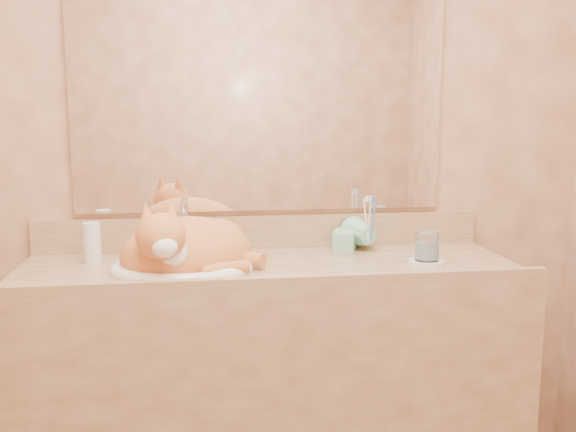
{
  "coord_description": "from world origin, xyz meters",
  "views": [
    {
      "loc": [
        -0.22,
        -1.28,
        1.34
      ],
      "look_at": [
        0.06,
        0.7,
        1.01
      ],
      "focal_mm": 40.0,
      "sensor_mm": 36.0,
      "label": 1
    }
  ],
  "objects": [
    {
      "name": "cat",
      "position": [
        -0.27,
        0.71,
        0.92
      ],
      "size": [
        0.53,
        0.48,
        0.23
      ],
      "primitive_type": null,
      "rotation": [
        0.0,
        0.0,
        0.37
      ],
      "color": "#C2632C",
      "rests_on": "sink_basin"
    },
    {
      "name": "wall_back",
      "position": [
        0.0,
        1.0,
        1.25
      ],
      "size": [
        2.4,
        0.02,
        2.5
      ],
      "primitive_type": "cube",
      "color": "#966244",
      "rests_on": "ground"
    },
    {
      "name": "toothbrush_cup",
      "position": [
        0.37,
        0.87,
        0.9
      ],
      "size": [
        0.15,
        0.15,
        0.11
      ],
      "primitive_type": "imported",
      "rotation": [
        0.0,
        0.0,
        0.37
      ],
      "color": "#78C09A",
      "rests_on": "vanity_counter"
    },
    {
      "name": "mirror",
      "position": [
        0.0,
        0.99,
        1.39
      ],
      "size": [
        1.3,
        0.02,
        0.8
      ],
      "primitive_type": "cube",
      "color": "white",
      "rests_on": "wall_back"
    },
    {
      "name": "lotion_bottle",
      "position": [
        -0.57,
        0.84,
        0.92
      ],
      "size": [
        0.06,
        0.06,
        0.13
      ],
      "primitive_type": "cylinder",
      "color": "white",
      "rests_on": "vanity_counter"
    },
    {
      "name": "faucet",
      "position": [
        -0.28,
        0.87,
        0.94
      ],
      "size": [
        0.06,
        0.13,
        0.18
      ],
      "primitive_type": null,
      "rotation": [
        0.0,
        0.0,
        0.15
      ],
      "color": "silver",
      "rests_on": "vanity_counter"
    },
    {
      "name": "toothbrushes",
      "position": [
        0.37,
        0.87,
        0.97
      ],
      "size": [
        0.03,
        0.03,
        0.2
      ],
      "primitive_type": null,
      "color": "white",
      "rests_on": "toothbrush_cup"
    },
    {
      "name": "soap_dispenser",
      "position": [
        0.27,
        0.85,
        0.93
      ],
      "size": [
        0.09,
        0.1,
        0.17
      ],
      "primitive_type": "imported",
      "rotation": [
        0.0,
        0.0,
        -0.32
      ],
      "color": "#78C09A",
      "rests_on": "vanity_counter"
    },
    {
      "name": "saucer",
      "position": [
        0.51,
        0.68,
        0.85
      ],
      "size": [
        0.12,
        0.12,
        0.01
      ],
      "primitive_type": "cylinder",
      "color": "white",
      "rests_on": "vanity_counter"
    },
    {
      "name": "vanity_counter",
      "position": [
        0.0,
        0.72,
        0.42
      ],
      "size": [
        1.6,
        0.55,
        0.85
      ],
      "primitive_type": null,
      "color": "brown",
      "rests_on": "floor"
    },
    {
      "name": "sink_basin",
      "position": [
        -0.28,
        0.7,
        0.92
      ],
      "size": [
        0.49,
        0.42,
        0.14
      ],
      "primitive_type": null,
      "rotation": [
        0.0,
        0.0,
        0.15
      ],
      "color": "white",
      "rests_on": "vanity_counter"
    },
    {
      "name": "water_glass",
      "position": [
        0.51,
        0.68,
        0.91
      ],
      "size": [
        0.08,
        0.08,
        0.09
      ],
      "primitive_type": "cylinder",
      "color": "silver",
      "rests_on": "saucer"
    }
  ]
}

